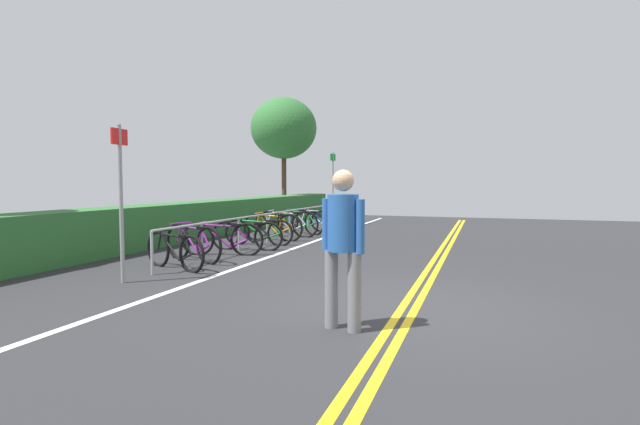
# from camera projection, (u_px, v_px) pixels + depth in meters

# --- Properties ---
(ground_plane) EXTENTS (31.57, 13.63, 0.05)m
(ground_plane) POSITION_uv_depth(u_px,v_px,m) (408.00, 312.00, 5.73)
(ground_plane) COLOR #2B2B2D
(centre_line_yellow_inner) EXTENTS (28.41, 0.10, 0.00)m
(centre_line_yellow_inner) POSITION_uv_depth(u_px,v_px,m) (415.00, 310.00, 5.70)
(centre_line_yellow_inner) COLOR gold
(centre_line_yellow_inner) RESTS_ON ground_plane
(centre_line_yellow_outer) EXTENTS (28.41, 0.10, 0.00)m
(centre_line_yellow_outer) POSITION_uv_depth(u_px,v_px,m) (401.00, 309.00, 5.76)
(centre_line_yellow_outer) COLOR gold
(centre_line_yellow_outer) RESTS_ON ground_plane
(bike_lane_stripe_white) EXTENTS (28.41, 0.12, 0.00)m
(bike_lane_stripe_white) POSITION_uv_depth(u_px,v_px,m) (176.00, 289.00, 6.81)
(bike_lane_stripe_white) COLOR white
(bike_lane_stripe_white) RESTS_ON ground_plane
(bike_rack) EXTENTS (8.87, 0.05, 0.75)m
(bike_rack) POSITION_uv_depth(u_px,v_px,m) (267.00, 220.00, 12.01)
(bike_rack) COLOR #9EA0A5
(bike_rack) RESTS_ON ground_plane
(bicycle_0) EXTENTS (0.65, 1.59, 0.70)m
(bicycle_0) POSITION_uv_depth(u_px,v_px,m) (174.00, 251.00, 8.38)
(bicycle_0) COLOR black
(bicycle_0) RESTS_ON ground_plane
(bicycle_1) EXTENTS (0.67, 1.63, 0.76)m
(bicycle_1) POSITION_uv_depth(u_px,v_px,m) (193.00, 243.00, 9.21)
(bicycle_1) COLOR black
(bicycle_1) RESTS_ON ground_plane
(bicycle_2) EXTENTS (0.59, 1.71, 0.73)m
(bicycle_2) POSITION_uv_depth(u_px,v_px,m) (222.00, 239.00, 9.98)
(bicycle_2) COLOR black
(bicycle_2) RESTS_ON ground_plane
(bicycle_3) EXTENTS (0.46, 1.68, 0.70)m
(bicycle_3) POSITION_uv_depth(u_px,v_px,m) (247.00, 236.00, 10.74)
(bicycle_3) COLOR black
(bicycle_3) RESTS_ON ground_plane
(bicycle_4) EXTENTS (0.46, 1.75, 0.68)m
(bicycle_4) POSITION_uv_depth(u_px,v_px,m) (259.00, 232.00, 11.60)
(bicycle_4) COLOR black
(bicycle_4) RESTS_ON ground_plane
(bicycle_5) EXTENTS (0.46, 1.71, 0.76)m
(bicycle_5) POSITION_uv_depth(u_px,v_px,m) (273.00, 227.00, 12.49)
(bicycle_5) COLOR black
(bicycle_5) RESTS_ON ground_plane
(bicycle_6) EXTENTS (0.47, 1.83, 0.78)m
(bicycle_6) POSITION_uv_depth(u_px,v_px,m) (286.00, 224.00, 13.29)
(bicycle_6) COLOR black
(bicycle_6) RESTS_ON ground_plane
(bicycle_7) EXTENTS (0.64, 1.63, 0.75)m
(bicycle_7) POSITION_uv_depth(u_px,v_px,m) (301.00, 222.00, 14.09)
(bicycle_7) COLOR black
(bicycle_7) RESTS_ON ground_plane
(bicycle_8) EXTENTS (0.57, 1.70, 0.70)m
(bicycle_8) POSITION_uv_depth(u_px,v_px,m) (305.00, 221.00, 14.86)
(bicycle_8) COLOR black
(bicycle_8) RESTS_ON ground_plane
(bicycle_9) EXTENTS (0.64, 1.61, 0.68)m
(bicycle_9) POSITION_uv_depth(u_px,v_px,m) (318.00, 219.00, 15.73)
(bicycle_9) COLOR black
(bicycle_9) RESTS_ON ground_plane
(pedestrian) EXTENTS (0.32, 0.48, 1.66)m
(pedestrian) POSITION_uv_depth(u_px,v_px,m) (343.00, 239.00, 4.90)
(pedestrian) COLOR slate
(pedestrian) RESTS_ON ground_plane
(sign_post_near) EXTENTS (0.36, 0.06, 2.39)m
(sign_post_near) POSITION_uv_depth(u_px,v_px,m) (121.00, 189.00, 7.16)
(sign_post_near) COLOR gray
(sign_post_near) RESTS_ON ground_plane
(sign_post_far) EXTENTS (0.36, 0.10, 2.58)m
(sign_post_far) POSITION_uv_depth(u_px,v_px,m) (333.00, 182.00, 16.84)
(sign_post_far) COLOR gray
(sign_post_far) RESTS_ON ground_plane
(hedge_backdrop) EXTENTS (17.82, 0.93, 0.98)m
(hedge_backdrop) POSITION_uv_depth(u_px,v_px,m) (217.00, 217.00, 14.21)
(hedge_backdrop) COLOR #2D6B30
(hedge_backdrop) RESTS_ON ground_plane
(tree_mid) EXTENTS (2.90, 2.90, 5.24)m
(tree_mid) POSITION_uv_depth(u_px,v_px,m) (284.00, 129.00, 21.02)
(tree_mid) COLOR #473323
(tree_mid) RESTS_ON ground_plane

